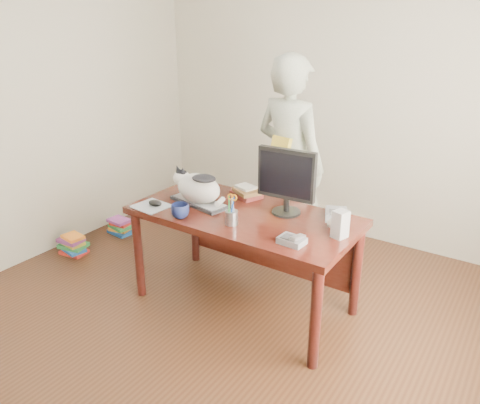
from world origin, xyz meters
name	(u,v)px	position (x,y,z in m)	size (l,w,h in m)	color
room	(185,149)	(0.00, 0.00, 1.35)	(4.50, 4.50, 4.50)	black
desk	(250,228)	(0.00, 0.68, 0.60)	(1.60, 0.80, 0.75)	black
keyboard	(199,202)	(-0.37, 0.56, 0.76)	(0.49, 0.26, 0.03)	black
cat	(197,187)	(-0.39, 0.56, 0.88)	(0.46, 0.28, 0.26)	silver
monitor	(286,178)	(0.25, 0.75, 1.02)	(0.42, 0.22, 0.47)	black
pen_cup	(232,216)	(0.04, 0.39, 0.81)	(0.09, 0.09, 0.22)	gray
mousepad	(151,206)	(-0.63, 0.33, 0.75)	(0.26, 0.24, 0.01)	#A9AEB5
mouse	(155,203)	(-0.61, 0.35, 0.77)	(0.12, 0.08, 0.04)	black
coffee_mug	(180,211)	(-0.32, 0.29, 0.80)	(0.13, 0.13, 0.10)	black
phone	(292,240)	(0.51, 0.36, 0.77)	(0.17, 0.14, 0.07)	slate
speaker	(340,224)	(0.71, 0.61, 0.84)	(0.10, 0.11, 0.18)	#A8A8AB
baseball	(332,223)	(0.62, 0.71, 0.78)	(0.07, 0.07, 0.07)	silver
book_stack	(246,192)	(-0.16, 0.88, 0.79)	(0.27, 0.24, 0.09)	#4A1513
calculator	(336,214)	(0.58, 0.88, 0.78)	(0.21, 0.23, 0.06)	slate
person	(289,165)	(-0.06, 1.38, 0.90)	(0.65, 0.43, 1.80)	beige
held_book	(280,151)	(-0.06, 1.21, 1.05)	(0.19, 0.13, 0.24)	gold
book_pile_a	(73,245)	(-1.75, 0.40, 0.09)	(0.27, 0.22, 0.18)	red
book_pile_b	(120,226)	(-1.72, 0.95, 0.07)	(0.26, 0.20, 0.15)	#1B55A7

